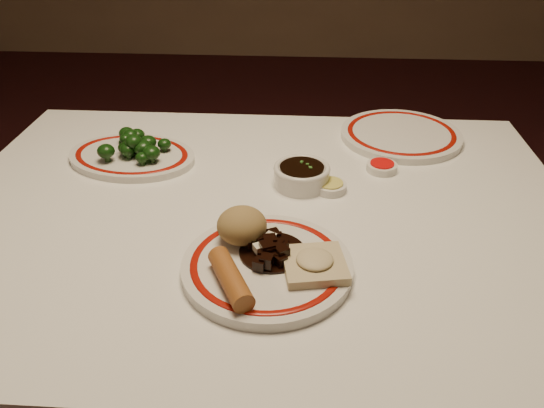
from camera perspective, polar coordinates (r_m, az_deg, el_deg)
The scene contains 12 objects.
dining_table at distance 1.05m, azimuth -1.47°, elevation -4.69°, with size 1.20×0.90×0.75m.
main_plate at distance 0.84m, azimuth -0.53°, elevation -6.67°, with size 0.35×0.35×0.02m.
rice_mound at distance 0.86m, azimuth -3.27°, elevation -2.31°, with size 0.08×0.08×0.06m, color olive.
spring_roll at distance 0.78m, azimuth -4.49°, elevation -7.97°, with size 0.03×0.03×0.12m, color #9F5C27.
fried_wonton at distance 0.82m, azimuth 4.60°, elevation -6.37°, with size 0.11×0.11×0.03m.
stirfry_heap at distance 0.84m, azimuth -0.20°, elevation -4.81°, with size 0.11×0.11×0.03m.
broccoli_plate at distance 1.20m, azimuth -14.84°, elevation 4.99°, with size 0.32×0.29×0.02m.
broccoli_pile at distance 1.18m, azimuth -14.62°, elevation 6.25°, with size 0.14×0.13×0.05m.
soy_bowl at distance 1.06m, azimuth 3.20°, elevation 3.02°, with size 0.11×0.11×0.04m.
sweet_sour_dish at distance 1.14m, azimuth 11.72°, elevation 3.93°, with size 0.06×0.06×0.02m.
mustard_dish at distance 1.05m, azimuth 6.28°, elevation 1.88°, with size 0.06×0.06×0.02m.
far_plate at distance 1.30m, azimuth 13.70°, elevation 7.28°, with size 0.32×0.32×0.02m.
Camera 1 is at (0.08, -0.83, 1.28)m, focal length 35.00 mm.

